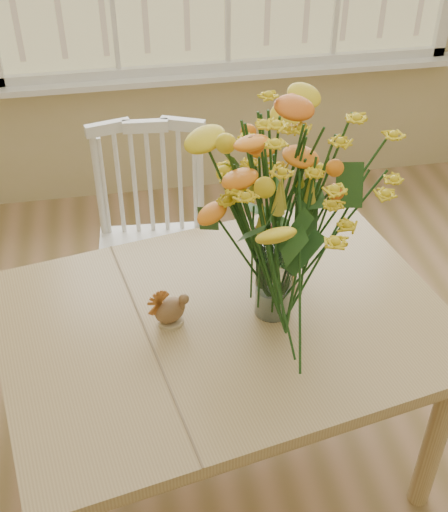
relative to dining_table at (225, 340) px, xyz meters
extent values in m
cube|color=white|center=(0.34, 1.78, 0.08)|extent=(2.42, 0.12, 0.03)
cube|color=tan|center=(0.00, 0.00, 0.07)|extent=(1.46, 1.17, 0.04)
cube|color=tan|center=(0.00, 0.00, 0.00)|extent=(1.32, 1.02, 0.10)
cylinder|color=tan|center=(-0.63, 0.26, -0.28)|extent=(0.07, 0.07, 0.66)
cylinder|color=tan|center=(0.63, -0.26, -0.28)|extent=(0.07, 0.07, 0.66)
cylinder|color=tan|center=(0.48, 0.48, -0.28)|extent=(0.07, 0.07, 0.66)
cube|color=white|center=(-0.17, 0.65, -0.17)|extent=(0.46, 0.44, 0.05)
cube|color=white|center=(-0.15, 0.82, 0.08)|extent=(0.43, 0.07, 0.49)
cylinder|color=white|center=(-0.34, 0.51, -0.40)|extent=(0.04, 0.04, 0.42)
cylinder|color=white|center=(-0.32, 0.82, -0.40)|extent=(0.04, 0.04, 0.42)
cylinder|color=white|center=(-0.01, 0.48, -0.40)|extent=(0.04, 0.04, 0.42)
cylinder|color=white|center=(0.01, 0.79, -0.40)|extent=(0.04, 0.04, 0.42)
cylinder|color=white|center=(0.14, 0.01, 0.21)|extent=(0.11, 0.11, 0.24)
ellipsoid|color=orange|center=(0.22, 0.16, 0.13)|extent=(0.09, 0.09, 0.07)
cylinder|color=#CCB78C|center=(-0.16, 0.01, 0.10)|extent=(0.08, 0.08, 0.01)
ellipsoid|color=brown|center=(-0.16, 0.01, 0.14)|extent=(0.12, 0.11, 0.08)
ellipsoid|color=#38160F|center=(0.20, 0.34, 0.13)|extent=(0.09, 0.09, 0.08)
camera|label=1|loc=(-0.26, -1.47, 1.49)|focal=48.00mm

